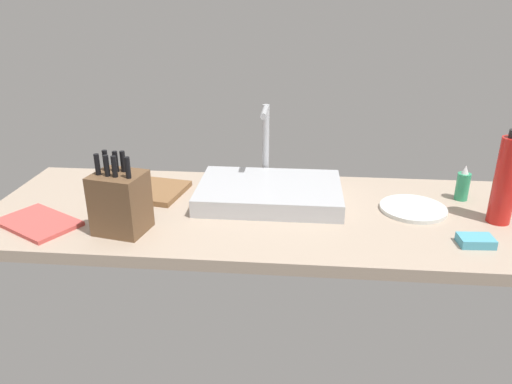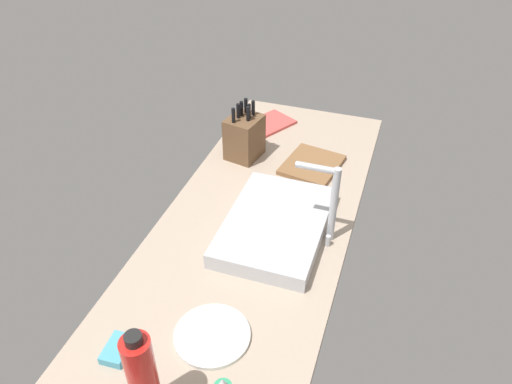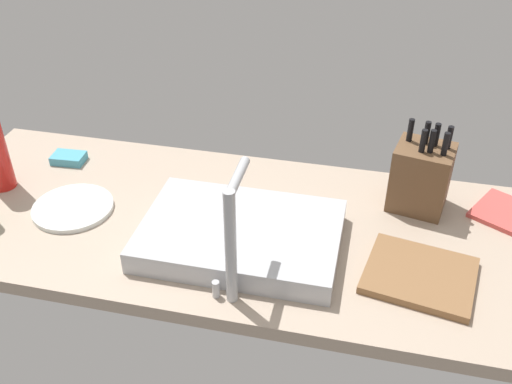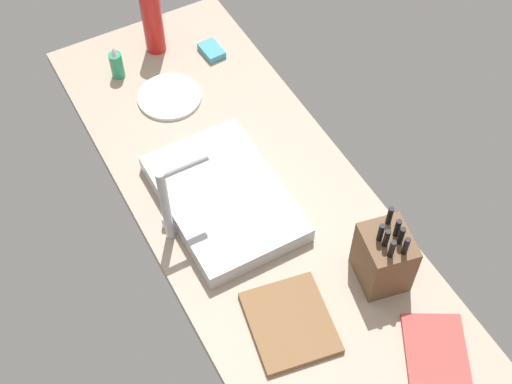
% 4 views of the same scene
% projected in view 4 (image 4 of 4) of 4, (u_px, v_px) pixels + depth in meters
% --- Properties ---
extents(countertop_slab, '(1.70, 0.63, 0.04)m').
position_uv_depth(countertop_slab, '(251.00, 201.00, 1.97)').
color(countertop_slab, tan).
rests_on(countertop_slab, ground).
extents(sink_basin, '(0.46, 0.31, 0.06)m').
position_uv_depth(sink_basin, '(224.00, 198.00, 1.92)').
color(sink_basin, '#B7BABF').
rests_on(sink_basin, countertop_slab).
extents(faucet, '(0.06, 0.14, 0.27)m').
position_uv_depth(faucet, '(170.00, 199.00, 1.76)').
color(faucet, '#B7BABF').
rests_on(faucet, countertop_slab).
extents(knife_block, '(0.16, 0.14, 0.23)m').
position_uv_depth(knife_block, '(384.00, 257.00, 1.74)').
color(knife_block, brown).
rests_on(knife_block, countertop_slab).
extents(cutting_board, '(0.26, 0.24, 0.02)m').
position_uv_depth(cutting_board, '(290.00, 322.00, 1.72)').
color(cutting_board, brown).
rests_on(cutting_board, countertop_slab).
extents(soap_bottle, '(0.04, 0.04, 0.12)m').
position_uv_depth(soap_bottle, '(117.00, 64.00, 2.21)').
color(soap_bottle, '#2D9966').
rests_on(soap_bottle, countertop_slab).
extents(water_bottle, '(0.07, 0.07, 0.28)m').
position_uv_depth(water_bottle, '(152.00, 17.00, 2.22)').
color(water_bottle, red).
rests_on(water_bottle, countertop_slab).
extents(dinner_plate, '(0.20, 0.20, 0.01)m').
position_uv_depth(dinner_plate, '(170.00, 97.00, 2.19)').
color(dinner_plate, silver).
rests_on(dinner_plate, countertop_slab).
extents(dish_towel, '(0.27, 0.24, 0.01)m').
position_uv_depth(dish_towel, '(437.00, 358.00, 1.67)').
color(dish_towel, '#CC4C47').
rests_on(dish_towel, countertop_slab).
extents(dish_sponge, '(0.09, 0.07, 0.02)m').
position_uv_depth(dish_sponge, '(212.00, 51.00, 2.30)').
color(dish_sponge, '#4CA3BC').
rests_on(dish_sponge, countertop_slab).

